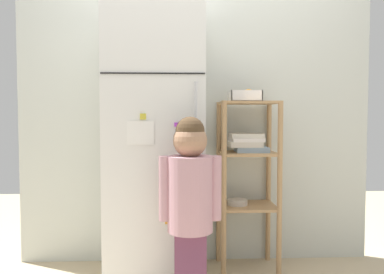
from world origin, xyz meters
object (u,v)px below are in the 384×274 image
at_px(child_standing, 190,193).
at_px(fruit_bin, 246,97).
at_px(refrigerator, 156,147).
at_px(pantry_shelf_unit, 247,162).

relative_size(child_standing, fruit_bin, 5.06).
xyz_separation_m(refrigerator, child_standing, (0.22, -0.46, -0.23)).
distance_m(child_standing, fruit_bin, 0.94).
relative_size(child_standing, pantry_shelf_unit, 0.91).
relative_size(pantry_shelf_unit, fruit_bin, 5.54).
distance_m(pantry_shelf_unit, fruit_bin, 0.48).
distance_m(refrigerator, fruit_bin, 0.75).
xyz_separation_m(pantry_shelf_unit, fruit_bin, (-0.01, 0.02, 0.47)).
relative_size(refrigerator, child_standing, 1.63).
bearing_deg(refrigerator, pantry_shelf_unit, 10.28).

